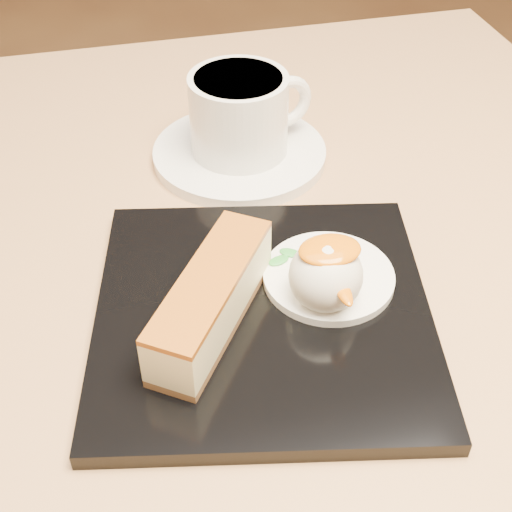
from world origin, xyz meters
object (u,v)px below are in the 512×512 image
object	(u,v)px
table	(219,412)
cheesecake	(211,299)
ice_cream_scoop	(326,275)
coffee_cup	(241,112)
dessert_plate	(263,314)
saucer	(240,153)

from	to	relation	value
table	cheesecake	xyz separation A→B (m)	(-0.01, -0.05, 0.19)
table	ice_cream_scoop	bearing A→B (deg)	-37.49
coffee_cup	table	bearing A→B (deg)	-124.04
ice_cream_scoop	table	bearing A→B (deg)	142.51
table	coffee_cup	bearing A→B (deg)	69.19
ice_cream_scoop	dessert_plate	bearing A→B (deg)	172.87
table	ice_cream_scoop	distance (m)	0.21
table	cheesecake	distance (m)	0.19
cheesecake	ice_cream_scoop	distance (m)	0.08
table	cheesecake	bearing A→B (deg)	-99.49
saucer	coffee_cup	world-z (taller)	coffee_cup
table	saucer	xyz separation A→B (m)	(0.05, 0.15, 0.16)
saucer	coffee_cup	xyz separation A→B (m)	(0.00, 0.00, 0.04)
dessert_plate	saucer	distance (m)	0.20
cheesecake	saucer	world-z (taller)	cheesecake
saucer	dessert_plate	bearing A→B (deg)	-98.13
dessert_plate	cheesecake	world-z (taller)	cheesecake
cheesecake	ice_cream_scoop	world-z (taller)	ice_cream_scoop
table	coffee_cup	world-z (taller)	coffee_cup
table	dessert_plate	size ratio (longest dim) A/B	3.64
saucer	coffee_cup	distance (m)	0.04
table	cheesecake	world-z (taller)	cheesecake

